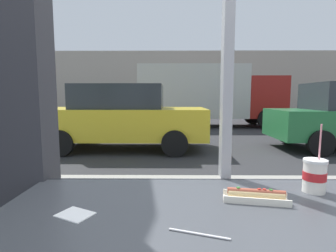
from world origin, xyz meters
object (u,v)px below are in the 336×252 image
at_px(parked_car_yellow, 123,117).
at_px(box_truck, 207,94).
at_px(soda_cup_right, 314,175).
at_px(hotdog_tray_near, 256,196).

xyz_separation_m(parked_car_yellow, box_truck, (3.06, 5.51, 0.68)).
distance_m(soda_cup_right, hotdog_tray_near, 0.31).
bearing_deg(parked_car_yellow, hotdog_tray_near, -74.77).
xyz_separation_m(soda_cup_right, parked_car_yellow, (-1.93, 5.93, -0.20)).
xyz_separation_m(soda_cup_right, box_truck, (1.13, 11.44, 0.48)).
bearing_deg(soda_cup_right, box_truck, 84.36).
distance_m(soda_cup_right, box_truck, 11.50).
xyz_separation_m(soda_cup_right, hotdog_tray_near, (-0.29, -0.11, -0.05)).
bearing_deg(soda_cup_right, hotdog_tray_near, -159.79).
relative_size(hotdog_tray_near, parked_car_yellow, 0.06).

